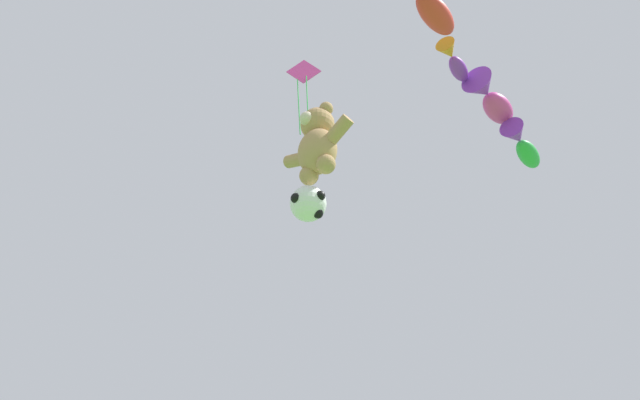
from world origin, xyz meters
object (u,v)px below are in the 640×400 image
Objects in this scene: teddy_bear_kite at (317,143)px; diamond_kite at (303,78)px; fish_kite_magenta at (490,98)px; fish_kite_emerald at (522,144)px; soccer_ball_kite at (309,203)px; fish_kite_violet at (454,60)px.

teddy_bear_kite is 3.23m from diamond_kite.
fish_kite_magenta is 0.99× the size of fish_kite_emerald.
teddy_bear_kite is 5.28m from fish_kite_magenta.
soccer_ball_kite is 4.95m from diamond_kite.
fish_kite_magenta is at bearing 46.91° from soccer_ball_kite.
teddy_bear_kite is 4.37m from fish_kite_violet.
diamond_kite reaches higher than fish_kite_magenta.
teddy_bear_kite is at bearing -7.01° from diamond_kite.
fish_kite_magenta is at bearing -85.17° from fish_kite_emerald.
fish_kite_magenta reaches higher than soccer_ball_kite.
teddy_bear_kite is 1.81m from soccer_ball_kite.
fish_kite_emerald is (-0.14, 1.67, -0.57)m from fish_kite_magenta.
fish_kite_violet is 1.69m from fish_kite_magenta.
teddy_bear_kite is 1.58× the size of fish_kite_violet.
fish_kite_emerald reaches higher than soccer_ball_kite.
diamond_kite is at bearing 172.99° from teddy_bear_kite.
fish_kite_violet is at bearing 27.11° from diamond_kite.
fish_kite_magenta is at bearing 49.93° from teddy_bear_kite.
soccer_ball_kite is (-0.32, 0.03, -1.78)m from teddy_bear_kite.
diamond_kite reaches higher than fish_kite_emerald.
fish_kite_emerald is at bearing 61.04° from teddy_bear_kite.
diamond_kite is (-3.65, -5.30, 1.62)m from fish_kite_emerald.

